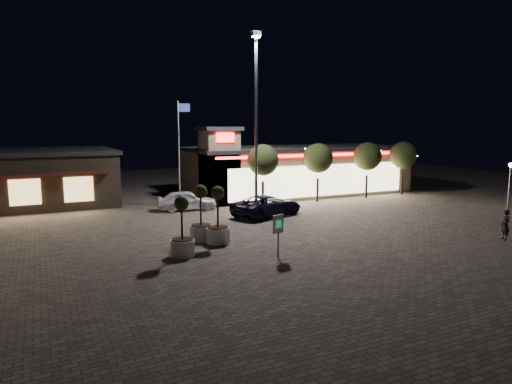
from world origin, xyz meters
name	(u,v)px	position (x,y,z in m)	size (l,w,h in m)	color
ground	(287,245)	(0.00, 0.00, 0.00)	(90.00, 90.00, 0.00)	#6E6559
retail_building	(294,170)	(9.51, 15.82, 2.21)	(20.40, 8.40, 6.10)	gray
restaurant_building	(5,178)	(-14.00, 19.97, 2.16)	(16.40, 11.00, 4.30)	#382D23
floodlight_pole	(256,113)	(2.00, 8.00, 7.02)	(0.60, 0.40, 12.38)	gray
flagpole	(180,145)	(-1.90, 13.00, 4.74)	(0.95, 0.10, 8.00)	white
lamp_post_east	(510,176)	(20.00, 2.00, 2.46)	(0.36, 0.36, 3.48)	gray
string_tree_a	(263,160)	(4.00, 11.00, 3.56)	(2.42, 2.42, 4.79)	#332319
string_tree_b	(318,158)	(9.00, 11.00, 3.56)	(2.42, 2.42, 4.79)	#332319
string_tree_c	(367,157)	(14.00, 11.00, 3.56)	(2.42, 2.42, 4.79)	#332319
string_tree_d	(403,155)	(18.00, 11.00, 3.56)	(2.42, 2.42, 4.79)	#332319
pickup_truck	(267,205)	(2.54, 7.35, 0.74)	(2.44, 5.29, 1.47)	black
white_sedan	(187,200)	(-1.83, 11.87, 0.74)	(1.74, 4.33, 1.48)	white
pedestrian	(506,225)	(11.29, -4.13, 0.83)	(0.61, 0.40, 1.66)	black
planter_left	(201,223)	(-3.76, 2.82, 0.94)	(1.24, 1.24, 3.06)	silver
planter_mid	(182,238)	(-5.51, 0.39, 0.89)	(1.18, 1.18, 2.89)	silver
planter_right	(218,226)	(-3.12, 1.92, 0.94)	(1.24, 1.24, 3.05)	silver
valet_sign	(278,228)	(-1.49, -1.78, 1.44)	(0.66, 0.27, 2.05)	gray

